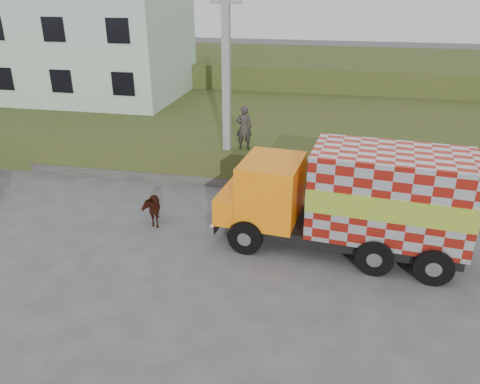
% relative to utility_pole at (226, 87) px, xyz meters
% --- Properties ---
extents(ground, '(120.00, 120.00, 0.00)m').
position_rel_utility_pole_xyz_m(ground, '(1.00, -4.60, -4.08)').
color(ground, '#474749').
rests_on(ground, ground).
extents(embankment, '(40.00, 12.00, 1.50)m').
position_rel_utility_pole_xyz_m(embankment, '(1.00, 5.40, -3.33)').
color(embankment, '#2C4B19').
rests_on(embankment, ground).
extents(embankment_far, '(40.00, 12.00, 3.00)m').
position_rel_utility_pole_xyz_m(embankment_far, '(1.00, 17.40, -2.58)').
color(embankment_far, '#2C4B19').
rests_on(embankment_far, ground).
extents(retaining_strip, '(16.00, 0.50, 0.40)m').
position_rel_utility_pole_xyz_m(retaining_strip, '(-1.00, -0.40, -3.88)').
color(retaining_strip, '#595651').
rests_on(retaining_strip, ground).
extents(building, '(10.00, 8.00, 6.00)m').
position_rel_utility_pole_xyz_m(building, '(-10.00, 8.40, 0.42)').
color(building, '#A1BDA6').
rests_on(building, embankment).
extents(utility_pole, '(1.20, 0.30, 8.00)m').
position_rel_utility_pole_xyz_m(utility_pole, '(0.00, 0.00, 0.00)').
color(utility_pole, gray).
rests_on(utility_pole, ground).
extents(cargo_truck, '(7.88, 3.33, 3.42)m').
position_rel_utility_pole_xyz_m(cargo_truck, '(5.07, -4.63, -2.31)').
color(cargo_truck, black).
rests_on(cargo_truck, ground).
extents(cow, '(1.18, 1.57, 1.20)m').
position_rel_utility_pole_xyz_m(cow, '(-1.81, -4.18, -3.47)').
color(cow, black).
rests_on(cow, ground).
extents(pedestrian, '(0.74, 0.56, 1.81)m').
position_rel_utility_pole_xyz_m(pedestrian, '(0.68, 0.20, -1.67)').
color(pedestrian, '#322F2C').
rests_on(pedestrian, embankment).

